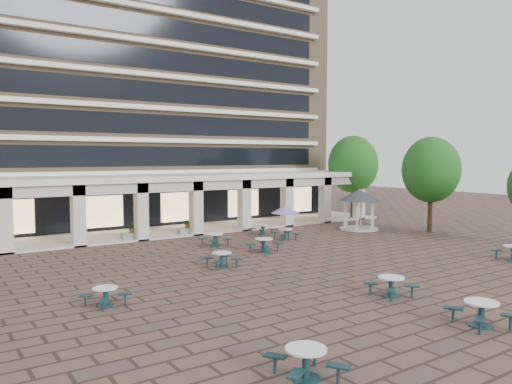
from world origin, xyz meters
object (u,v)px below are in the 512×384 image
Objects in this scene: planter_left at (132,233)px; picnic_table_1 at (481,311)px; planter_right at (188,228)px; picnic_table_2 at (391,285)px; picnic_table_0 at (306,360)px; gazebo at (359,200)px.

picnic_table_1 is at bearing -81.80° from planter_left.
picnic_table_1 is at bearing -92.00° from planter_right.
picnic_table_2 is at bearing 101.03° from picnic_table_1.
picnic_table_0 is 0.93× the size of picnic_table_1.
picnic_table_0 reaches higher than picnic_table_2.
planter_right is at bearing 104.18° from picnic_table_1.
planter_right is (0.83, 23.72, -0.02)m from picnic_table_1.
gazebo is 2.26× the size of planter_left.
planter_left is 1.00× the size of planter_right.
picnic_table_0 is 1.09× the size of picnic_table_2.
planter_right is at bearing 0.00° from planter_left.
planter_left is (-16.64, 5.29, -1.88)m from gazebo.
picnic_table_1 is 23.97m from planter_left.
planter_left is at bearing 105.54° from picnic_table_2.
gazebo is at bearing 70.52° from picnic_table_1.
planter_left is (-3.42, 23.72, -0.02)m from picnic_table_1.
gazebo is at bearing 53.04° from picnic_table_0.
planter_right is at bearing 93.22° from picnic_table_2.
picnic_table_2 is (7.89, 3.95, -0.01)m from picnic_table_0.
picnic_table_0 is 27.63m from gazebo.
picnic_table_2 is 19.52m from planter_right.
picnic_table_0 is 24.90m from planter_right.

